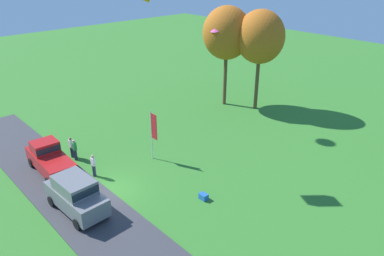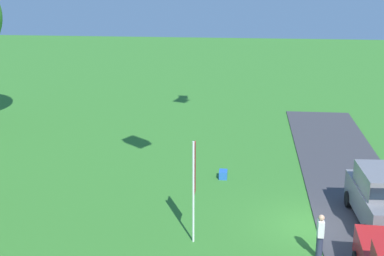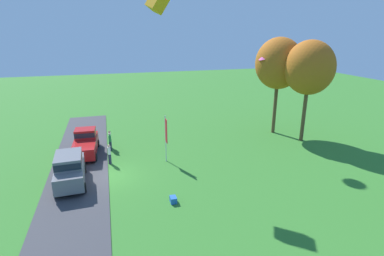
% 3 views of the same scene
% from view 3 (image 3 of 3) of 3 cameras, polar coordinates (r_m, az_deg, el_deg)
% --- Properties ---
extents(ground_plane, '(120.00, 120.00, 0.00)m').
position_cam_3_polar(ground_plane, '(23.94, -15.57, -8.94)').
color(ground_plane, '#337528').
extents(pavement_strip, '(36.00, 4.40, 0.06)m').
position_cam_3_polar(pavement_strip, '(24.07, -20.93, -9.27)').
color(pavement_strip, '#38383D').
rests_on(pavement_strip, ground).
extents(car_pickup_mid_row, '(5.08, 2.22, 2.14)m').
position_cam_3_polar(car_pickup_mid_row, '(28.32, -19.62, -2.64)').
color(car_pickup_mid_row, red).
rests_on(car_pickup_mid_row, ground).
extents(car_suv_by_flagpole, '(4.68, 2.21, 2.28)m').
position_cam_3_polar(car_suv_by_flagpole, '(23.13, -22.28, -7.09)').
color(car_suv_by_flagpole, slate).
rests_on(car_suv_by_flagpole, ground).
extents(person_beside_suv, '(0.36, 0.24, 1.71)m').
position_cam_3_polar(person_beside_suv, '(25.78, -15.45, -4.79)').
color(person_beside_suv, '#2D334C').
rests_on(person_beside_suv, ground).
extents(person_on_lawn, '(0.36, 0.24, 1.71)m').
position_cam_3_polar(person_on_lawn, '(28.64, -15.33, -2.47)').
color(person_on_lawn, '#2D334C').
rests_on(person_on_lawn, ground).
extents(person_watching_sky, '(0.36, 0.24, 1.71)m').
position_cam_3_polar(person_watching_sky, '(29.20, -15.35, -2.08)').
color(person_watching_sky, '#2D334C').
rests_on(person_watching_sky, ground).
extents(tree_far_right, '(4.76, 4.76, 10.05)m').
position_cam_3_polar(tree_far_right, '(32.46, 16.20, 11.68)').
color(tree_far_right, brown).
rests_on(tree_far_right, ground).
extents(tree_center_back, '(4.67, 4.67, 9.85)m').
position_cam_3_polar(tree_center_back, '(30.85, 21.46, 10.60)').
color(tree_center_back, brown).
rests_on(tree_center_back, ground).
extents(flag_banner, '(0.71, 0.08, 4.03)m').
position_cam_3_polar(flag_banner, '(24.65, -4.97, -1.07)').
color(flag_banner, silver).
rests_on(flag_banner, ground).
extents(cooler_box, '(0.56, 0.40, 0.40)m').
position_cam_3_polar(cooler_box, '(19.89, -3.60, -13.47)').
color(cooler_box, blue).
rests_on(cooler_box, ground).
extents(kite_delta_mid_center, '(1.21, 1.28, 0.78)m').
position_cam_3_polar(kite_delta_mid_center, '(31.04, 13.53, 13.16)').
color(kite_delta_mid_center, '#EA4C9E').
extents(kite_box_low_drifter, '(1.36, 1.86, 1.87)m').
position_cam_3_polar(kite_box_low_drifter, '(23.03, -6.54, 22.83)').
color(kite_box_low_drifter, orange).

